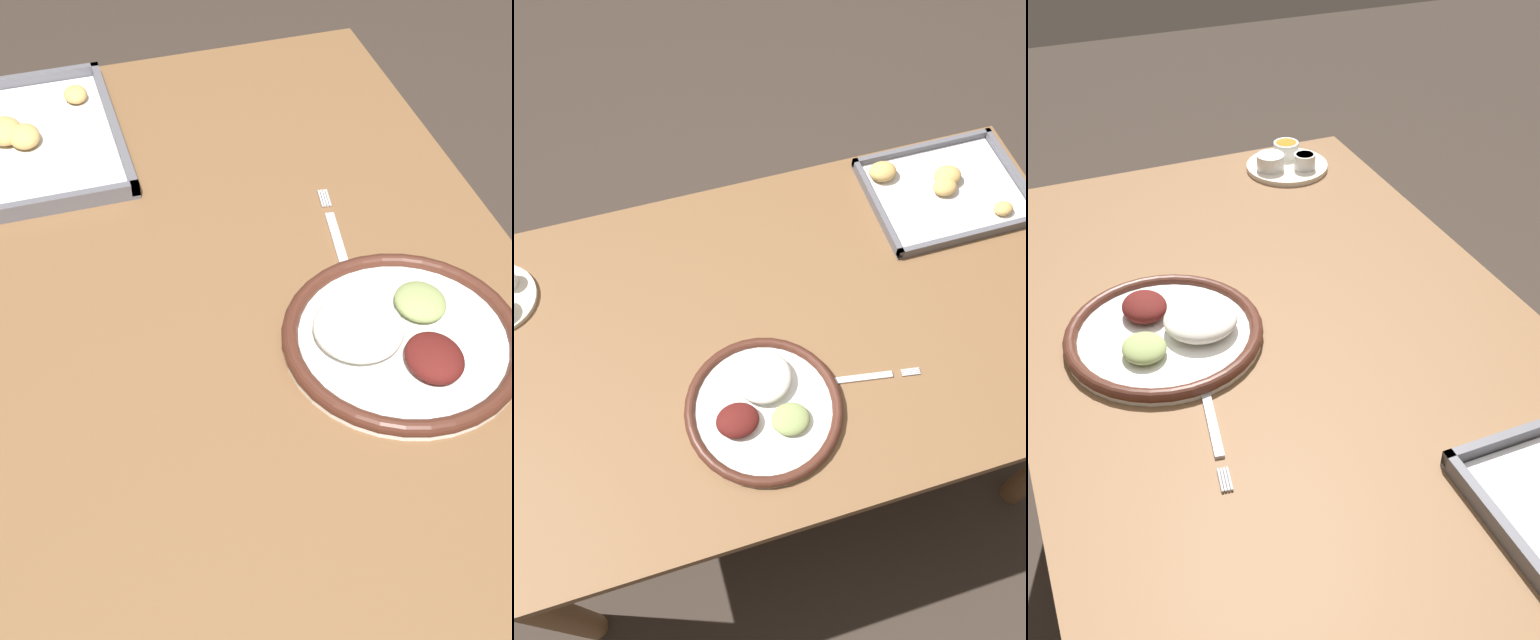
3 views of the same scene
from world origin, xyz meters
TOP-DOWN VIEW (x-y plane):
  - ground_plane at (0.00, 0.00)m, footprint 8.00×8.00m
  - dining_table at (0.00, 0.00)m, footprint 1.28×0.75m
  - dinner_plate at (-0.09, -0.16)m, footprint 0.29×0.29m
  - fork at (0.10, -0.15)m, footprint 0.20×0.04m
  - baking_tray at (0.44, 0.22)m, footprint 0.34×0.27m

SIDE VIEW (x-z plane):
  - ground_plane at x=0.00m, z-range 0.00..0.00m
  - dining_table at x=0.00m, z-range 0.25..0.98m
  - fork at x=0.10m, z-range 0.73..0.73m
  - baking_tray at x=0.44m, z-range 0.72..0.76m
  - dinner_plate at x=-0.09m, z-range 0.72..0.77m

